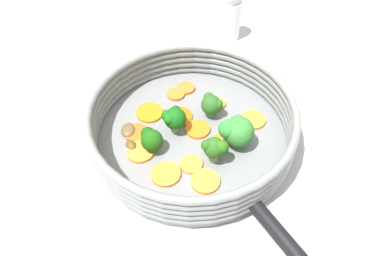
{
  "coord_description": "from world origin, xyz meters",
  "views": [
    {
      "loc": [
        -0.27,
        -0.28,
        0.47
      ],
      "look_at": [
        0.0,
        0.0,
        0.03
      ],
      "focal_mm": 35.0,
      "sensor_mm": 36.0,
      "label": 1
    }
  ],
  "objects": [
    {
      "name": "ground_plane",
      "position": [
        0.0,
        0.0,
        0.0
      ],
      "size": [
        4.0,
        4.0,
        0.0
      ],
      "primitive_type": "plane",
      "color": "#B6B5B9"
    },
    {
      "name": "skillet",
      "position": [
        0.0,
        0.0,
        0.01
      ],
      "size": [
        0.31,
        0.31,
        0.02
      ],
      "primitive_type": "cylinder",
      "color": "gray",
      "rests_on": "ground_plane"
    },
    {
      "name": "skillet_rim_wall",
      "position": [
        0.0,
        0.0,
        0.05
      ],
      "size": [
        0.32,
        0.32,
        0.06
      ],
      "color": "gray",
      "rests_on": "skillet"
    },
    {
      "name": "skillet_rivet_left",
      "position": [
        -0.06,
        -0.14,
        0.02
      ],
      "size": [
        0.01,
        0.01,
        0.01
      ],
      "primitive_type": "sphere",
      "color": "gray",
      "rests_on": "skillet"
    },
    {
      "name": "skillet_rivet_right",
      "position": [
        0.01,
        -0.15,
        0.02
      ],
      "size": [
        0.01,
        0.01,
        0.01
      ],
      "primitive_type": "sphere",
      "color": "gray",
      "rests_on": "skillet"
    },
    {
      "name": "carrot_slice_0",
      "position": [
        -0.08,
        0.03,
        0.02
      ],
      "size": [
        0.05,
        0.05,
        0.01
      ],
      "primitive_type": "cylinder",
      "rotation": [
        0.0,
        0.0,
        4.94
      ],
      "color": "orange",
      "rests_on": "skillet"
    },
    {
      "name": "carrot_slice_1",
      "position": [
        -0.05,
        -0.08,
        0.02
      ],
      "size": [
        0.05,
        0.05,
        0.01
      ],
      "primitive_type": "cylinder",
      "rotation": [
        0.0,
        0.0,
        6.01
      ],
      "color": "orange",
      "rests_on": "skillet"
    },
    {
      "name": "carrot_slice_2",
      "position": [
        0.01,
        0.04,
        0.02
      ],
      "size": [
        0.06,
        0.06,
        0.0
      ],
      "primitive_type": "cylinder",
      "rotation": [
        0.0,
        0.0,
        3.71
      ],
      "color": "orange",
      "rests_on": "skillet"
    },
    {
      "name": "carrot_slice_3",
      "position": [
        -0.02,
        0.08,
        0.02
      ],
      "size": [
        0.05,
        0.05,
        0.0
      ],
      "primitive_type": "cylinder",
      "rotation": [
        0.0,
        0.0,
        3.16
      ],
      "color": "orange",
      "rests_on": "skillet"
    },
    {
      "name": "carrot_slice_4",
      "position": [
        -0.04,
        -0.04,
        0.02
      ],
      "size": [
        0.05,
        0.05,
        0.0
      ],
      "primitive_type": "cylinder",
      "rotation": [
        0.0,
        0.0,
        5.59
      ],
      "color": "orange",
      "rests_on": "skillet"
    },
    {
      "name": "carrot_slice_5",
      "position": [
        0.01,
        0.0,
        0.02
      ],
      "size": [
        0.04,
        0.04,
        0.0
      ],
      "primitive_type": "cylinder",
      "rotation": [
        0.0,
        0.0,
        3.12
      ],
      "color": "orange",
      "rests_on": "skillet"
    },
    {
      "name": "carrot_slice_6",
      "position": [
        0.06,
        0.08,
        0.02
      ],
      "size": [
        0.04,
        0.04,
        0.01
      ],
      "primitive_type": "cylinder",
      "rotation": [
        0.0,
        0.0,
        2.63
      ],
      "color": "orange",
      "rests_on": "skillet"
    },
    {
      "name": "carrot_slice_7",
      "position": [
        0.09,
        -0.05,
        0.02
      ],
      "size": [
        0.05,
        0.05,
        0.01
      ],
      "primitive_type": "cylinder",
      "rotation": [
        0.0,
        0.0,
        0.34
      ],
      "color": "gold",
      "rests_on": "skillet"
    },
    {
      "name": "carrot_slice_8",
      "position": [
        -0.07,
        0.06,
        0.02
      ],
      "size": [
        0.05,
        0.05,
        0.01
      ],
      "primitive_type": "cylinder",
      "rotation": [
        0.0,
        0.0,
        3.42
      ],
      "color": "orange",
      "rests_on": "skillet"
    },
    {
      "name": "carrot_slice_9",
      "position": [
        -0.08,
        -0.03,
        0.02
      ],
      "size": [
        0.06,
        0.06,
        0.01
      ],
      "primitive_type": "cylinder",
      "rotation": [
        0.0,
        0.0,
        2.65
      ],
      "color": "orange",
      "rests_on": "skillet"
    },
    {
      "name": "carrot_slice_10",
      "position": [
        0.04,
        0.09,
        0.02
      ],
      "size": [
        0.04,
        0.04,
        0.01
      ],
      "primitive_type": "cylinder",
      "rotation": [
        0.0,
        0.0,
        1.83
      ],
      "color": "orange",
      "rests_on": "skillet"
    },
    {
      "name": "carrot_slice_11",
      "position": [
        0.02,
        -0.04,
        0.02
      ],
      "size": [
        0.04,
        0.04,
        0.0
      ],
      "primitive_type": "cylinder",
      "rotation": [
        0.0,
        0.0,
        3.43
      ],
      "color": "orange",
      "rests_on": "skillet"
    },
    {
      "name": "carrot_slice_12",
      "position": [
        0.08,
        0.02,
        0.02
      ],
      "size": [
        0.03,
        0.03,
        0.01
      ],
      "primitive_type": "cylinder",
      "rotation": [
        0.0,
        0.0,
        1.43
      ],
      "color": "orange",
      "rests_on": "skillet"
    },
    {
      "name": "broccoli_floret_0",
      "position": [
        0.04,
        -0.06,
        0.05
      ],
      "size": [
        0.05,
        0.05,
        0.05
      ],
      "color": "#8EB164",
      "rests_on": "skillet"
    },
    {
      "name": "broccoli_floret_1",
      "position": [
        0.05,
        0.01,
        0.04
      ],
      "size": [
        0.03,
        0.04,
        0.04
      ],
      "color": "#5D9848",
      "rests_on": "skillet"
    },
    {
      "name": "broccoli_floret_2",
      "position": [
        -0.02,
        0.02,
        0.05
      ],
      "size": [
        0.04,
        0.04,
        0.05
      ],
      "color": "#649752",
      "rests_on": "skillet"
    },
    {
      "name": "broccoli_floret_3",
      "position": [
        -0.07,
        0.02,
        0.04
      ],
      "size": [
        0.03,
        0.04,
        0.04
      ],
      "color": "#789954",
      "rests_on": "skillet"
    },
    {
      "name": "broccoli_floret_4",
      "position": [
        -0.01,
        -0.06,
        0.05
      ],
      "size": [
        0.03,
        0.04,
        0.05
      ],
      "color": "#759D52",
      "rests_on": "skillet"
    },
    {
      "name": "mushroom_piece_0",
      "position": [
        -0.07,
        0.07,
        0.02
      ],
      "size": [
        0.04,
        0.04,
        0.01
      ],
      "primitive_type": "ellipsoid",
      "rotation": [
        0.0,
        0.0,
        0.89
      ],
      "color": "brown",
      "rests_on": "skillet"
    },
    {
      "name": "mushroom_piece_1",
      "position": [
        -0.09,
        0.05,
        0.02
      ],
      "size": [
        0.02,
        0.02,
        0.01
      ],
      "primitive_type": "ellipsoid",
      "rotation": [
        0.0,
        0.0,
        1.47
      ],
      "color": "brown",
      "rests_on": "skillet"
    },
    {
      "name": "salt_shaker",
      "position": [
        0.26,
        0.16,
        0.06
      ],
      "size": [
        0.04,
        0.04,
        0.11
      ],
      "color": "white",
      "rests_on": "ground_plane"
    }
  ]
}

